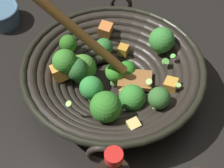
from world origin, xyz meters
name	(u,v)px	position (x,y,z in m)	size (l,w,h in m)	color
ground_plane	(113,90)	(0.00, 0.00, 0.00)	(4.00, 4.00, 0.00)	black
wok	(113,74)	(0.00, 0.00, 0.06)	(0.38, 0.38, 0.25)	black
prep_bowl	(0,14)	(-0.36, -0.09, 0.03)	(0.10, 0.10, 0.05)	slate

